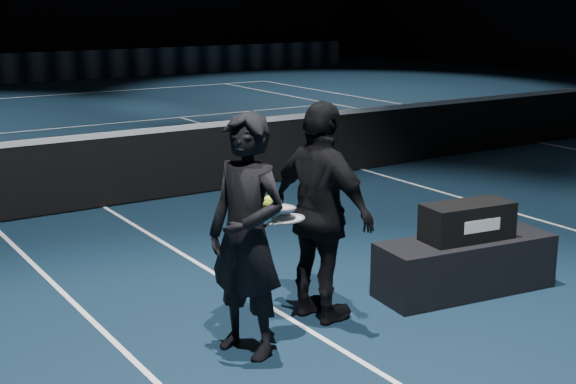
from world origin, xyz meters
name	(u,v)px	position (x,y,z in m)	size (l,w,h in m)	color
floor	(362,170)	(0.00, 0.00, 0.00)	(36.00, 36.00, 0.00)	#0D202F
court_lines	(362,169)	(0.00, 0.00, 0.00)	(10.98, 23.78, 0.01)	white
net_mesh	(363,141)	(0.00, 0.00, 0.45)	(12.80, 0.02, 0.86)	black
net_tape	(364,110)	(0.00, 0.00, 0.92)	(12.80, 0.03, 0.07)	white
sponsor_backdrop	(51,66)	(0.00, 15.50, 0.45)	(22.00, 0.15, 0.90)	black
player_bench	(465,265)	(-2.44, -4.58, 0.25)	(1.64, 0.55, 0.49)	black
racket_bag	(467,221)	(-2.44, -4.58, 0.66)	(0.82, 0.35, 0.33)	black
bag_signature	(482,226)	(-2.44, -4.76, 0.66)	(0.38, 0.00, 0.11)	white
player_a	(247,236)	(-4.70, -4.60, 0.90)	(0.66, 0.43, 1.80)	black
player_b	(321,213)	(-3.88, -4.38, 0.90)	(1.05, 0.44, 1.80)	black
racket_lower	(288,219)	(-4.27, -4.48, 0.94)	(0.68, 0.22, 0.03)	black
racket_upper	(280,208)	(-4.33, -4.46, 1.03)	(0.68, 0.22, 0.03)	black
tennis_balls	(270,205)	(-4.46, -4.53, 1.08)	(0.12, 0.10, 0.12)	#CCE530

